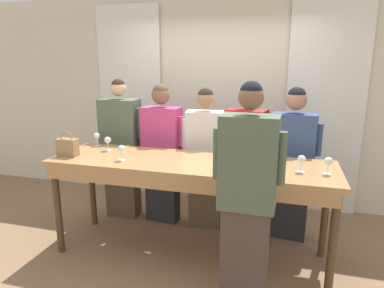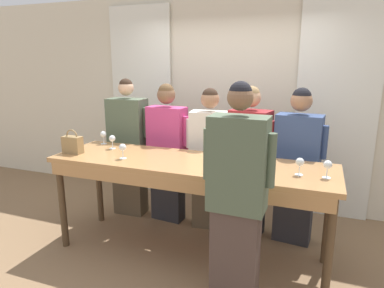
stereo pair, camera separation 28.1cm
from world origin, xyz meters
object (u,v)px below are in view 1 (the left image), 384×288
Objects in this scene: guest_olive_jacket at (121,150)px; guest_navy_coat at (292,164)px; wine_bottle at (244,162)px; wine_glass_center_right at (302,160)px; handbag at (68,147)px; wine_glass_front_mid at (122,149)px; host_pouring at (247,202)px; wine_glass_front_right at (97,136)px; tasting_bar at (189,172)px; wine_glass_center_mid at (108,141)px; guest_pink_top at (162,153)px; wine_glass_front_left at (328,162)px; guest_striped_shirt at (245,160)px; guest_cream_sweater at (205,159)px; wine_glass_center_left at (240,155)px.

guest_olive_jacket reaches higher than guest_navy_coat.
wine_bottle is 0.51m from wine_glass_center_right.
handbag is 2.26m from wine_glass_center_right.
host_pouring is at bearing -21.84° from wine_glass_front_mid.
guest_navy_coat is (2.14, 0.36, -0.25)m from wine_glass_front_right.
tasting_bar is 0.64m from wine_bottle.
wine_glass_front_right is at bearing 145.30° from wine_glass_center_mid.
wine_glass_front_right is 0.09× the size of guest_pink_top.
host_pouring is (-0.61, -0.60, -0.19)m from wine_glass_front_left.
tasting_bar is 1.27m from guest_olive_jacket.
wine_glass_front_left is 2.43m from guest_olive_jacket.
handbag is 1.68× the size of wine_glass_front_right.
wine_glass_front_right is at bearing 152.04° from host_pouring.
guest_pink_top is 1.00× the size of guest_striped_shirt.
wine_glass_front_mid is 0.09× the size of guest_cream_sweater.
wine_glass_center_mid is at bearing -129.15° from guest_pink_top.
wine_glass_front_right is 0.45m from guest_olive_jacket.
guest_striped_shirt reaches higher than tasting_bar.
wine_glass_front_left is 1.88m from wine_glass_front_mid.
tasting_bar is at bearing 134.80° from host_pouring.
wine_glass_front_right is 0.27m from wine_glass_center_mid.
guest_cream_sweater is (-0.49, 0.71, -0.27)m from wine_glass_center_left.
wine_bottle is 0.19× the size of guest_striped_shirt.
guest_olive_jacket is 1.03× the size of guest_striped_shirt.
wine_glass_center_mid is 1.00× the size of wine_glass_center_right.
wine_glass_center_mid is (0.22, -0.15, 0.00)m from wine_glass_front_right.
wine_glass_front_left and wine_glass_center_mid have the same top height.
guest_cream_sweater is 0.98× the size of guest_striped_shirt.
guest_striped_shirt reaches higher than wine_glass_center_left.
wine_glass_center_left is at bearing 106.98° from wine_bottle.
host_pouring is (-0.39, -0.60, -0.19)m from wine_glass_center_right.
guest_navy_coat is (0.47, 0.71, -0.25)m from wine_glass_center_left.
guest_olive_jacket is 0.53m from guest_pink_top.
guest_navy_coat is (-0.28, 0.72, -0.25)m from wine_glass_front_left.
host_pouring reaches higher than wine_glass_front_right.
wine_bottle is 0.45m from host_pouring.
wine_glass_front_left is at bearing 0.58° from wine_glass_center_right.
wine_glass_center_left is 1.00× the size of wine_glass_center_right.
wine_glass_front_mid is 1.14m from wine_glass_center_left.
wine_glass_front_left and wine_glass_center_right have the same top height.
handbag reaches higher than wine_glass_center_mid.
tasting_bar is at bearing 178.59° from wine_glass_front_left.
wine_glass_front_left is (0.68, 0.21, -0.01)m from wine_bottle.
guest_striped_shirt reaches higher than wine_glass_front_right.
wine_glass_front_left is at bearing -29.99° from guest_cream_sweater.
wine_glass_front_mid is at bearing -143.43° from guest_striped_shirt.
wine_glass_center_left is (-0.75, 0.01, -0.00)m from wine_glass_front_left.
guest_pink_top reaches higher than wine_glass_front_right.
wine_glass_center_right is (0.53, -0.01, 0.00)m from wine_glass_center_left.
wine_bottle is 0.19× the size of guest_navy_coat.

